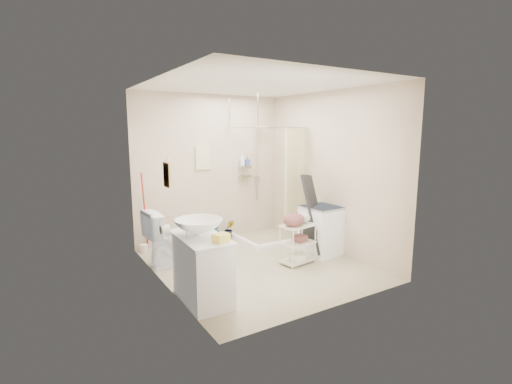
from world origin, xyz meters
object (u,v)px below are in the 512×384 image
Objects in this scene: vanity at (203,269)px; washing_machine at (321,230)px; laundry_rack at (298,240)px; toilet at (174,237)px.

washing_machine reaches higher than vanity.
washing_machine is at bearing 5.17° from laundry_rack.
toilet is 1.08× the size of washing_machine.
vanity is 1.23× the size of laundry_rack.
vanity is 1.12× the size of washing_machine.
washing_machine reaches higher than laundry_rack.
toilet is at bearing 156.51° from washing_machine.
vanity is 2.37m from washing_machine.
washing_machine is at bearing 15.30° from vanity.
toilet is (0.12, 1.34, 0.04)m from vanity.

